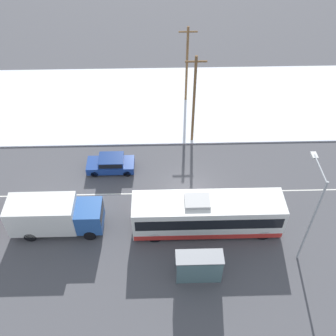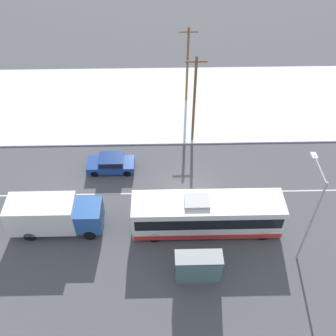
{
  "view_description": "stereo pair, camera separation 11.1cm",
  "coord_description": "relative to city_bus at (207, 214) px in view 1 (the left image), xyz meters",
  "views": [
    {
      "loc": [
        -2.33,
        -21.9,
        24.22
      ],
      "look_at": [
        -1.69,
        1.54,
        1.4
      ],
      "focal_mm": 42.0,
      "sensor_mm": 36.0,
      "label": 1
    },
    {
      "loc": [
        -2.22,
        -21.9,
        24.22
      ],
      "look_at": [
        -1.69,
        1.54,
        1.4
      ],
      "focal_mm": 42.0,
      "sensor_mm": 36.0,
      "label": 2
    }
  ],
  "objects": [
    {
      "name": "bus_shelter",
      "position": [
        -0.96,
        -4.42,
        0.11
      ],
      "size": [
        3.14,
        1.2,
        2.4
      ],
      "color": "gray",
      "rests_on": "ground_plane"
    },
    {
      "name": "box_truck",
      "position": [
        -11.31,
        0.2,
        0.06
      ],
      "size": [
        6.8,
        2.3,
        2.95
      ],
      "color": "silver",
      "rests_on": "ground_plane"
    },
    {
      "name": "lane_marking_center",
      "position": [
        -1.07,
        3.62,
        -1.57
      ],
      "size": [
        60.0,
        0.12,
        0.0
      ],
      "color": "silver",
      "rests_on": "ground_plane"
    },
    {
      "name": "utility_pole_snowlot",
      "position": [
        -0.55,
        17.03,
        2.71
      ],
      "size": [
        1.8,
        0.24,
        8.18
      ],
      "color": "brown",
      "rests_on": "ground_plane"
    },
    {
      "name": "snow_lot",
      "position": [
        -1.07,
        16.7,
        -1.51
      ],
      "size": [
        80.0,
        13.85,
        0.12
      ],
      "color": "silver",
      "rests_on": "ground_plane"
    },
    {
      "name": "city_bus",
      "position": [
        0.0,
        0.0,
        0.0
      ],
      "size": [
        11.01,
        2.57,
        3.21
      ],
      "color": "white",
      "rests_on": "ground_plane"
    },
    {
      "name": "streetlamp",
      "position": [
        6.28,
        -2.28,
        3.37
      ],
      "size": [
        0.36,
        2.87,
        7.82
      ],
      "color": "#9EA3A8",
      "rests_on": "ground_plane"
    },
    {
      "name": "pedestrian_at_stop",
      "position": [
        -1.59,
        -3.15,
        -0.53
      ],
      "size": [
        0.61,
        0.27,
        1.69
      ],
      "color": "#23232D",
      "rests_on": "ground_plane"
    },
    {
      "name": "ground_plane",
      "position": [
        -1.07,
        3.62,
        -1.57
      ],
      "size": [
        120.0,
        120.0,
        0.0
      ],
      "primitive_type": "plane",
      "color": "#4C4C51"
    },
    {
      "name": "sedan_car",
      "position": [
        -7.67,
        6.51,
        -0.78
      ],
      "size": [
        4.08,
        1.8,
        1.45
      ],
      "rotation": [
        0.0,
        0.0,
        3.14
      ],
      "color": "navy",
      "rests_on": "ground_plane"
    },
    {
      "name": "utility_pole_roadside",
      "position": [
        -0.35,
        10.33,
        3.02
      ],
      "size": [
        1.8,
        0.24,
        8.8
      ],
      "color": "brown",
      "rests_on": "ground_plane"
    }
  ]
}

